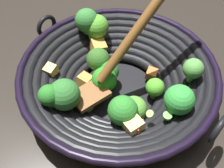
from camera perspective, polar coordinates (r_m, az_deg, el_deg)
ground_plane at (r=0.58m, az=1.24°, el=-1.96°), size 4.00×4.00×0.00m
wok at (r=0.54m, az=1.20°, el=1.55°), size 0.40×0.43×0.28m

